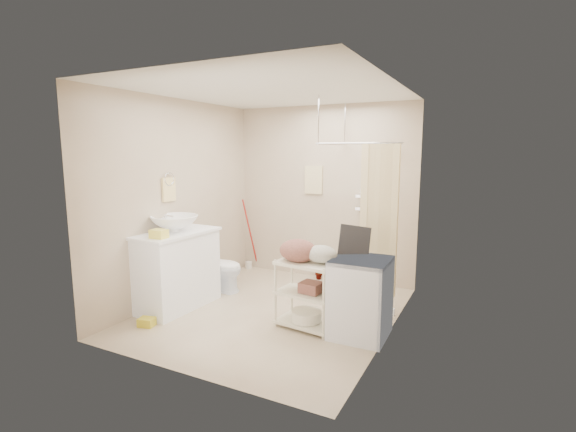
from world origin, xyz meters
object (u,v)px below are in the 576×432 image
object	(u,v)px
vanity	(176,269)
washing_machine	(360,297)
toilet	(220,266)
laundry_rack	(307,288)

from	to	relation	value
vanity	washing_machine	size ratio (longest dim) A/B	1.30
toilet	washing_machine	size ratio (longest dim) A/B	0.82
toilet	vanity	bearing A→B (deg)	174.67
vanity	washing_machine	xyz separation A→B (m)	(2.30, 0.22, -0.06)
vanity	toilet	world-z (taller)	vanity
toilet	washing_machine	xyz separation A→B (m)	(2.18, -0.54, 0.08)
toilet	laundry_rack	world-z (taller)	laundry_rack
toilet	laundry_rack	bearing A→B (deg)	-107.12
toilet	laundry_rack	distance (m)	1.71
washing_machine	laundry_rack	xyz separation A→B (m)	(-0.59, -0.07, 0.03)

